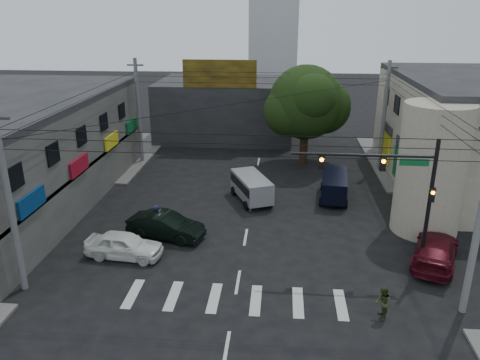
# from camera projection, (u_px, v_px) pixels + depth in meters

# --- Properties ---
(ground) EXTENTS (160.00, 160.00, 0.00)m
(ground) POSITION_uv_depth(u_px,v_px,m) (243.00, 253.00, 26.57)
(ground) COLOR black
(ground) RESTS_ON ground
(sidewalk_far_left) EXTENTS (16.00, 16.00, 0.15)m
(sidewalk_far_left) POSITION_uv_depth(u_px,v_px,m) (72.00, 153.00, 44.89)
(sidewalk_far_left) COLOR #514F4C
(sidewalk_far_left) RESTS_ON ground
(sidewalk_far_right) EXTENTS (16.00, 16.00, 0.15)m
(sidewalk_far_right) POSITION_uv_depth(u_px,v_px,m) (460.00, 163.00, 41.86)
(sidewalk_far_right) COLOR #514F4C
(sidewalk_far_right) RESTS_ON ground
(corner_column) EXTENTS (4.00, 4.00, 8.00)m
(corner_column) POSITION_uv_depth(u_px,v_px,m) (431.00, 170.00, 28.00)
(corner_column) COLOR gray
(corner_column) RESTS_ON ground
(building_far) EXTENTS (14.00, 10.00, 6.00)m
(building_far) POSITION_uv_depth(u_px,v_px,m) (226.00, 109.00, 50.18)
(building_far) COLOR #232326
(building_far) RESTS_ON ground
(billboard) EXTENTS (7.00, 0.30, 2.60)m
(billboard) POSITION_uv_depth(u_px,v_px,m) (220.00, 74.00, 44.12)
(billboard) COLOR olive
(billboard) RESTS_ON building_far
(street_tree) EXTENTS (6.40, 6.40, 8.70)m
(street_tree) POSITION_uv_depth(u_px,v_px,m) (306.00, 103.00, 40.24)
(street_tree) COLOR black
(street_tree) RESTS_ON ground
(traffic_gantry) EXTENTS (7.10, 0.35, 7.20)m
(traffic_gantry) POSITION_uv_depth(u_px,v_px,m) (397.00, 184.00, 23.31)
(traffic_gantry) COLOR black
(traffic_gantry) RESTS_ON ground
(utility_pole_near_left) EXTENTS (0.32, 0.32, 9.20)m
(utility_pole_near_left) POSITION_uv_depth(u_px,v_px,m) (9.00, 203.00, 21.66)
(utility_pole_near_left) COLOR #59595B
(utility_pole_near_left) RESTS_ON ground
(utility_pole_near_right) EXTENTS (0.32, 0.32, 9.20)m
(utility_pole_near_right) POSITION_uv_depth(u_px,v_px,m) (480.00, 220.00, 19.89)
(utility_pole_near_right) COLOR #59595B
(utility_pole_near_right) RESTS_ON ground
(utility_pole_far_left) EXTENTS (0.32, 0.32, 9.20)m
(utility_pole_far_left) POSITION_uv_depth(u_px,v_px,m) (139.00, 112.00, 40.83)
(utility_pole_far_left) COLOR #59595B
(utility_pole_far_left) RESTS_ON ground
(utility_pole_far_right) EXTENTS (0.32, 0.32, 9.20)m
(utility_pole_far_right) POSITION_uv_depth(u_px,v_px,m) (384.00, 117.00, 39.06)
(utility_pole_far_right) COLOR #59595B
(utility_pole_far_right) RESTS_ON ground
(dark_sedan) EXTENTS (3.92, 5.48, 1.54)m
(dark_sedan) POSITION_uv_depth(u_px,v_px,m) (166.00, 226.00, 28.17)
(dark_sedan) COLOR black
(dark_sedan) RESTS_ON ground
(white_compact) EXTENTS (2.56, 4.64, 1.47)m
(white_compact) POSITION_uv_depth(u_px,v_px,m) (124.00, 245.00, 25.93)
(white_compact) COLOR white
(white_compact) RESTS_ON ground
(maroon_sedan) EXTENTS (5.76, 6.74, 1.53)m
(maroon_sedan) POSITION_uv_depth(u_px,v_px,m) (436.00, 250.00, 25.32)
(maroon_sedan) COLOR #470A14
(maroon_sedan) RESTS_ON ground
(silver_minivan) EXTENTS (5.62, 4.94, 1.85)m
(silver_minivan) POSITION_uv_depth(u_px,v_px,m) (252.00, 189.00, 33.54)
(silver_minivan) COLOR #A0A1A8
(silver_minivan) RESTS_ON ground
(navy_van) EXTENTS (4.94, 2.71, 1.83)m
(navy_van) POSITION_uv_depth(u_px,v_px,m) (334.00, 187.00, 33.93)
(navy_van) COLOR black
(navy_van) RESTS_ON ground
(traffic_officer) EXTENTS (0.76, 0.60, 1.73)m
(traffic_officer) POSITION_uv_depth(u_px,v_px,m) (157.00, 219.00, 28.82)
(traffic_officer) COLOR #16244D
(traffic_officer) RESTS_ON ground
(pedestrian_olive) EXTENTS (0.81, 0.64, 1.62)m
(pedestrian_olive) POSITION_uv_depth(u_px,v_px,m) (382.00, 303.00, 20.69)
(pedestrian_olive) COLOR #323A1A
(pedestrian_olive) RESTS_ON ground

